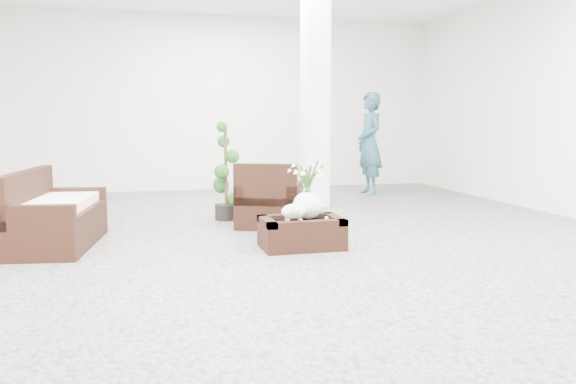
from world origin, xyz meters
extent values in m
plane|color=gray|center=(0.00, 0.00, 0.00)|extent=(11.00, 11.00, 0.00)
cube|color=white|center=(1.20, 2.80, 1.75)|extent=(0.40, 0.40, 3.50)
cube|color=black|center=(0.12, -0.26, 0.16)|extent=(0.90, 0.60, 0.31)
ellipsoid|color=white|center=(0.00, -0.36, 0.42)|extent=(0.28, 0.23, 0.21)
cylinder|color=white|center=(0.42, -0.24, 0.33)|extent=(0.04, 0.04, 0.03)
cube|color=black|center=(0.06, 1.14, 0.44)|extent=(1.06, 1.04, 0.87)
cube|color=black|center=(-2.55, 0.50, 0.43)|extent=(1.01, 1.73, 0.87)
imported|color=#29545D|center=(2.65, 3.98, 0.97)|extent=(0.48, 0.72, 1.95)
camera|label=1|loc=(-1.64, -6.52, 1.46)|focal=36.66mm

